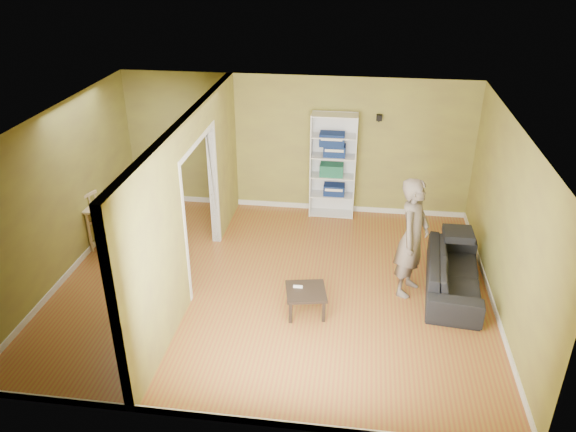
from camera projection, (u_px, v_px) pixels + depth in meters
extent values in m
plane|color=olive|center=(273.00, 285.00, 8.63)|extent=(6.50, 6.50, 0.00)
plane|color=white|center=(271.00, 121.00, 7.45)|extent=(6.50, 6.50, 0.00)
plane|color=#A2A43F|center=(296.00, 145.00, 10.47)|extent=(6.50, 0.00, 6.50)
plane|color=#A2A43F|center=(229.00, 329.00, 5.61)|extent=(6.50, 0.00, 6.50)
plane|color=#A2A43F|center=(59.00, 196.00, 8.43)|extent=(0.00, 5.50, 5.50)
plane|color=#A2A43F|center=(507.00, 223.00, 7.65)|extent=(0.00, 5.50, 5.50)
cube|color=black|center=(379.00, 118.00, 9.97)|extent=(0.10, 0.10, 0.10)
imported|color=black|center=(454.00, 268.00, 8.36)|extent=(2.05, 1.04, 0.75)
imported|color=slate|center=(414.00, 228.00, 8.01)|extent=(0.95, 0.86, 2.14)
cube|color=white|center=(311.00, 165.00, 10.40)|extent=(0.02, 0.36, 1.98)
cube|color=white|center=(355.00, 167.00, 10.31)|extent=(0.02, 0.36, 1.98)
cube|color=white|center=(334.00, 163.00, 10.51)|extent=(0.83, 0.02, 1.98)
cube|color=white|center=(331.00, 213.00, 10.79)|extent=(0.79, 0.36, 0.02)
cube|color=white|center=(332.00, 195.00, 10.62)|extent=(0.79, 0.36, 0.02)
cube|color=white|center=(333.00, 176.00, 10.44)|extent=(0.79, 0.36, 0.02)
cube|color=white|center=(333.00, 156.00, 10.27)|extent=(0.79, 0.36, 0.02)
cube|color=white|center=(334.00, 136.00, 10.09)|extent=(0.79, 0.36, 0.02)
cube|color=white|center=(335.00, 115.00, 9.92)|extent=(0.79, 0.36, 0.02)
cube|color=navy|center=(334.00, 189.00, 10.56)|extent=(0.39, 0.25, 0.20)
cube|color=teal|center=(332.00, 170.00, 10.39)|extent=(0.43, 0.28, 0.22)
cube|color=navy|center=(335.00, 150.00, 10.21)|extent=(0.40, 0.26, 0.20)
cube|color=navy|center=(332.00, 138.00, 10.11)|extent=(0.45, 0.29, 0.23)
cube|color=#2D251B|center=(306.00, 292.00, 7.86)|extent=(0.55, 0.55, 0.04)
cube|color=#2D251B|center=(288.00, 311.00, 7.77)|extent=(0.05, 0.05, 0.33)
cube|color=#2D251B|center=(321.00, 313.00, 7.71)|extent=(0.05, 0.05, 0.33)
cube|color=#2D251B|center=(292.00, 292.00, 8.17)|extent=(0.05, 0.05, 0.33)
cube|color=#2D251B|center=(323.00, 294.00, 8.12)|extent=(0.05, 0.05, 0.33)
cube|color=white|center=(298.00, 287.00, 7.91)|extent=(0.13, 0.04, 0.03)
cube|color=#D1BA8C|center=(127.00, 205.00, 9.45)|extent=(1.22, 0.81, 0.04)
cylinder|color=#D1BA8C|center=(89.00, 233.00, 9.37)|extent=(0.05, 0.05, 0.72)
cylinder|color=#D1BA8C|center=(154.00, 237.00, 9.24)|extent=(0.05, 0.05, 0.72)
cylinder|color=#D1BA8C|center=(107.00, 214.00, 10.00)|extent=(0.05, 0.05, 0.72)
cylinder|color=#D1BA8C|center=(168.00, 217.00, 9.87)|extent=(0.05, 0.05, 0.72)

